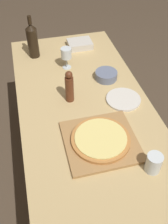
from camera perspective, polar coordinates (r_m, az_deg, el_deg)
ground_plane at (r=2.22m, az=0.06°, el=-12.64°), size 12.00×12.00×0.00m
dining_table at (r=1.70m, az=0.07°, el=-0.29°), size 0.81×1.76×0.75m
cutting_board at (r=1.42m, az=3.61°, el=-6.36°), size 0.39×0.37×0.02m
pizza at (r=1.40m, az=3.65°, el=-5.83°), size 0.32×0.32×0.02m
wine_bottle at (r=2.05m, az=-11.15°, el=15.08°), size 0.08×0.08×0.32m
pepper_mill at (r=1.60m, az=-3.20°, el=5.44°), size 0.05×0.05×0.22m
wine_glass at (r=1.89m, az=-3.89°, el=12.51°), size 0.08×0.08×0.16m
small_bowl at (r=1.83m, az=4.85°, el=7.96°), size 0.15×0.15×0.06m
drinking_tumbler at (r=1.32m, az=14.92°, el=-10.67°), size 0.08×0.08×0.10m
dinner_plate at (r=1.68m, az=8.55°, el=2.76°), size 0.22×0.22×0.01m
food_container at (r=2.18m, az=-0.92°, el=14.57°), size 0.19×0.15×0.05m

